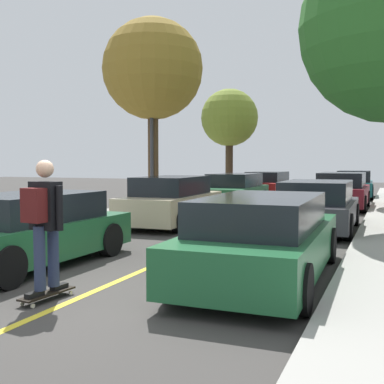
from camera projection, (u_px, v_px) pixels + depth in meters
name	position (u px, v px, depth m)	size (l,w,h in m)	color
ground	(86.00, 295.00, 6.62)	(80.00, 80.00, 0.00)	#3D3A38
center_line	(196.00, 247.00, 10.30)	(0.12, 39.20, 0.01)	gold
parked_car_left_nearest	(28.00, 230.00, 8.45)	(1.91, 4.10, 1.28)	#1E5B33
parked_car_left_near	(172.00, 201.00, 13.91)	(1.94, 4.30, 1.41)	#BCAD89
parked_car_left_far	(234.00, 191.00, 19.29)	(1.98, 4.53, 1.36)	#1E5B33
parked_car_left_farthest	(268.00, 185.00, 24.47)	(2.04, 4.40, 1.33)	maroon
parked_car_right_nearest	(264.00, 238.00, 7.45)	(1.96, 4.69, 1.31)	#1E5B33
parked_car_right_near	(317.00, 206.00, 12.71)	(2.01, 4.24, 1.33)	#38383D
parked_car_right_far	(342.00, 191.00, 18.74)	(1.94, 4.22, 1.42)	maroon
parked_car_right_farthest	(354.00, 184.00, 24.41)	(1.98, 4.26, 1.39)	#196066
street_tree_left_nearest	(153.00, 70.00, 16.49)	(3.46, 3.46, 6.61)	#4C3823
street_tree_left_near	(229.00, 118.00, 24.24)	(2.88, 2.88, 5.37)	#3D2D1E
streetlamp	(152.00, 112.00, 16.35)	(0.36, 0.24, 5.99)	#38383D
skateboard	(47.00, 294.00, 6.36)	(0.30, 0.86, 0.10)	black
skateboarder	(44.00, 218.00, 6.27)	(0.59, 0.71, 1.75)	black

